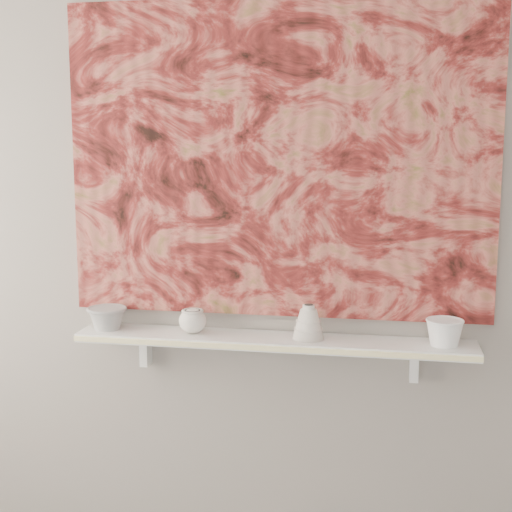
% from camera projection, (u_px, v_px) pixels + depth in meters
% --- Properties ---
extents(wall_back, '(3.60, 0.00, 3.60)m').
position_uv_depth(wall_back, '(277.00, 215.00, 2.52)').
color(wall_back, gray).
rests_on(wall_back, floor).
extents(shelf, '(1.40, 0.18, 0.03)m').
position_uv_depth(shelf, '(273.00, 341.00, 2.49)').
color(shelf, silver).
rests_on(shelf, wall_back).
extents(shelf_stripe, '(1.40, 0.01, 0.02)m').
position_uv_depth(shelf_stripe, '(268.00, 349.00, 2.40)').
color(shelf_stripe, '#F1E6A0').
rests_on(shelf_stripe, shelf).
extents(bracket_left, '(0.03, 0.06, 0.12)m').
position_uv_depth(bracket_left, '(146.00, 349.00, 2.66)').
color(bracket_left, silver).
rests_on(bracket_left, wall_back).
extents(bracket_right, '(0.03, 0.06, 0.12)m').
position_uv_depth(bracket_right, '(414.00, 364.00, 2.48)').
color(bracket_right, silver).
rests_on(bracket_right, wall_back).
extents(painting, '(1.50, 0.02, 1.10)m').
position_uv_depth(painting, '(277.00, 161.00, 2.48)').
color(painting, maroon).
rests_on(painting, wall_back).
extents(house_motif, '(0.09, 0.00, 0.08)m').
position_uv_depth(house_motif, '(406.00, 252.00, 2.43)').
color(house_motif, black).
rests_on(house_motif, painting).
extents(bowl_grey, '(0.17, 0.17, 0.08)m').
position_uv_depth(bowl_grey, '(107.00, 318.00, 2.59)').
color(bowl_grey, '#9B9B98').
rests_on(bowl_grey, shelf).
extents(cup_cream, '(0.11, 0.11, 0.09)m').
position_uv_depth(cup_cream, '(193.00, 321.00, 2.54)').
color(cup_cream, silver).
rests_on(cup_cream, shelf).
extents(bell_vessel, '(0.13, 0.13, 0.12)m').
position_uv_depth(bell_vessel, '(308.00, 322.00, 2.46)').
color(bell_vessel, beige).
rests_on(bell_vessel, shelf).
extents(bowl_white, '(0.16, 0.16, 0.09)m').
position_uv_depth(bowl_white, '(445.00, 332.00, 2.38)').
color(bowl_white, white).
rests_on(bowl_white, shelf).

